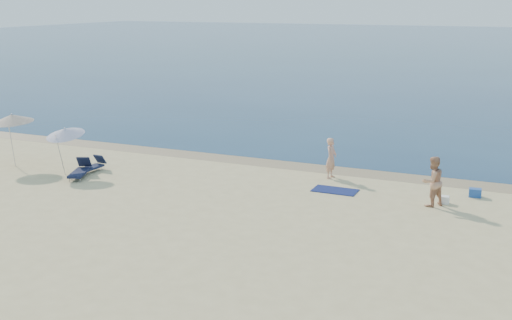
% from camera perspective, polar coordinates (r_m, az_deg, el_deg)
% --- Properties ---
extents(sea, '(240.00, 160.00, 0.01)m').
position_cam_1_polar(sea, '(108.16, 18.50, 9.50)').
color(sea, '#0B2746').
rests_on(sea, ground).
extents(wet_sand_strip, '(240.00, 1.60, 0.00)m').
position_cam_1_polar(wet_sand_strip, '(29.46, 3.86, -0.53)').
color(wet_sand_strip, '#847254').
rests_on(wet_sand_strip, ground).
extents(person_left, '(0.48, 0.67, 1.74)m').
position_cam_1_polar(person_left, '(27.43, 6.70, 0.17)').
color(person_left, tan).
rests_on(person_left, ground).
extents(person_right, '(1.13, 1.15, 1.87)m').
position_cam_1_polar(person_right, '(24.41, 15.41, -1.85)').
color(person_right, tan).
rests_on(person_right, ground).
extents(beach_towel, '(1.78, 1.00, 0.03)m').
position_cam_1_polar(beach_towel, '(25.82, 7.03, -2.70)').
color(beach_towel, '#0E1646').
rests_on(beach_towel, ground).
extents(white_bag, '(0.34, 0.29, 0.29)m').
position_cam_1_polar(white_bag, '(25.04, 16.40, -3.41)').
color(white_bag, white).
rests_on(white_bag, ground).
extents(blue_cooler, '(0.49, 0.37, 0.33)m').
position_cam_1_polar(blue_cooler, '(26.22, 18.90, -2.77)').
color(blue_cooler, '#1C489A').
rests_on(blue_cooler, ground).
extents(umbrella_near, '(1.79, 1.81, 2.20)m').
position_cam_1_polar(umbrella_near, '(28.99, -16.62, 2.40)').
color(umbrella_near, silver).
rests_on(umbrella_near, ground).
extents(umbrella_far, '(2.29, 2.30, 2.50)m').
position_cam_1_polar(umbrella_far, '(31.02, -20.86, 3.48)').
color(umbrella_far, silver).
rests_on(umbrella_far, ground).
extents(lounger_left, '(1.15, 1.82, 0.76)m').
position_cam_1_polar(lounger_left, '(28.52, -15.38, -0.93)').
color(lounger_left, black).
rests_on(lounger_left, ground).
extents(lounger_right, '(0.58, 1.55, 0.67)m').
position_cam_1_polar(lounger_right, '(29.26, -14.38, -0.56)').
color(lounger_right, '#131B36').
rests_on(lounger_right, ground).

